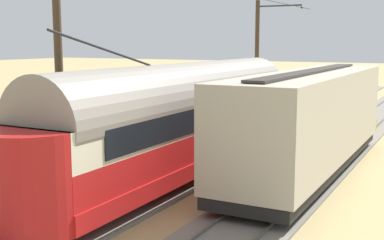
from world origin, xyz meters
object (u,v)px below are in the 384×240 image
(catenary_pole_mid_near, at_px, (61,72))
(catenary_pole_foreground, at_px, (258,58))
(spare_tie_stack, at_px, (203,134))
(boxcar_adjacent, at_px, (310,119))
(vintage_streetcar, at_px, (184,117))
(track_end_bumper, at_px, (359,125))

(catenary_pole_mid_near, bearing_deg, catenary_pole_foreground, -90.00)
(spare_tie_stack, bearing_deg, boxcar_adjacent, 145.87)
(vintage_streetcar, distance_m, boxcar_adjacent, 4.81)
(vintage_streetcar, distance_m, spare_tie_stack, 7.93)
(spare_tie_stack, distance_m, track_end_bumper, 9.17)
(vintage_streetcar, relative_size, track_end_bumper, 9.97)
(catenary_pole_foreground, relative_size, catenary_pole_mid_near, 1.00)
(boxcar_adjacent, distance_m, catenary_pole_foreground, 14.66)
(vintage_streetcar, bearing_deg, catenary_pole_mid_near, 51.00)
(boxcar_adjacent, bearing_deg, catenary_pole_mid_near, 40.46)
(spare_tie_stack, bearing_deg, vintage_streetcar, 111.38)
(boxcar_adjacent, bearing_deg, vintage_streetcar, 30.62)
(boxcar_adjacent, bearing_deg, catenary_pole_foreground, -61.41)
(vintage_streetcar, relative_size, boxcar_adjacent, 1.33)
(catenary_pole_mid_near, bearing_deg, boxcar_adjacent, -139.54)
(vintage_streetcar, height_order, catenary_pole_foreground, catenary_pole_foreground)
(vintage_streetcar, xyz_separation_m, spare_tie_stack, (2.80, -7.15, -1.99))
(vintage_streetcar, height_order, track_end_bumper, vintage_streetcar)
(vintage_streetcar, relative_size, catenary_pole_mid_near, 2.32)
(spare_tie_stack, xyz_separation_m, track_end_bumper, (-6.94, -5.99, 0.13))
(catenary_pole_foreground, bearing_deg, catenary_pole_mid_near, 90.00)
(track_end_bumper, bearing_deg, catenary_pole_mid_near, 67.28)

